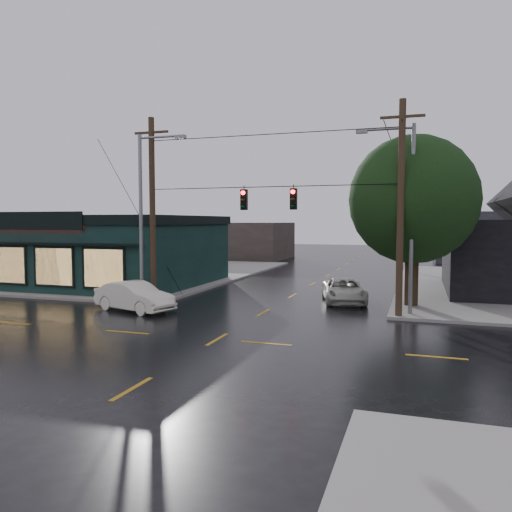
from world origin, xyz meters
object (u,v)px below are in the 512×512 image
(suv_silver, at_px, (344,291))
(utility_pole_ne, at_px, (398,319))
(utility_pole_nw, at_px, (154,304))
(corner_tree, at_px, (413,200))
(sedan_cream, at_px, (134,296))

(suv_silver, bearing_deg, utility_pole_ne, -66.19)
(utility_pole_nw, xyz_separation_m, utility_pole_ne, (13.00, 0.00, 0.00))
(corner_tree, distance_m, utility_pole_nw, 15.01)
(corner_tree, bearing_deg, utility_pole_nw, -166.43)
(utility_pole_ne, distance_m, sedan_cream, 13.07)
(corner_tree, relative_size, utility_pole_ne, 0.88)
(corner_tree, bearing_deg, suv_silver, 169.01)
(sedan_cream, bearing_deg, suv_silver, -40.68)
(corner_tree, relative_size, sedan_cream, 1.96)
(sedan_cream, bearing_deg, corner_tree, -50.81)
(utility_pole_nw, bearing_deg, corner_tree, 13.57)
(utility_pole_ne, relative_size, sedan_cream, 2.23)
(utility_pole_ne, bearing_deg, sedan_cream, -170.48)
(utility_pole_nw, distance_m, utility_pole_ne, 13.00)
(utility_pole_nw, relative_size, utility_pole_ne, 1.00)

